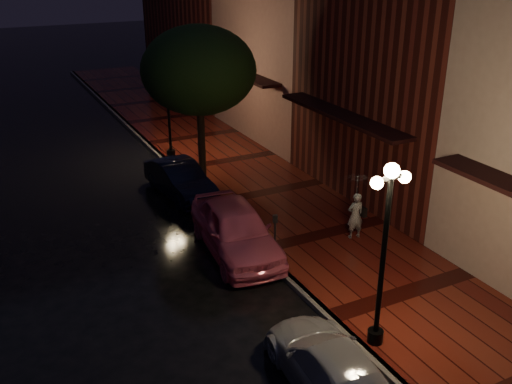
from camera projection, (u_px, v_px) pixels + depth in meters
ground at (260, 254)px, 16.93m from camera, size 120.00×120.00×0.00m
sidewalk at (324, 236)px, 17.84m from camera, size 4.50×60.00×0.15m
curb at (260, 252)px, 16.90m from camera, size 0.25×60.00×0.15m
storefront_mid at (417, 40)px, 19.32m from camera, size 5.00×8.00×11.00m
storefront_far at (296, 39)px, 26.28m from camera, size 5.00×8.00×9.00m
storefront_extra at (212, 9)px, 34.28m from camera, size 5.00×12.00×10.00m
streetlamp_near at (384, 246)px, 11.95m from camera, size 0.96×0.36×4.31m
streetlamp_far at (168, 100)px, 23.44m from camera, size 0.96×0.36×4.31m
street_tree at (199, 73)px, 20.43m from camera, size 4.16×4.16×5.80m
pink_car at (236, 229)px, 16.72m from camera, size 2.26×4.67×1.54m
navy_car at (180, 179)px, 20.70m from camera, size 1.69×3.93×1.26m
silver_car at (331, 368)px, 11.47m from camera, size 1.93×4.10×1.16m
woman_with_umbrella at (357, 197)px, 17.06m from camera, size 0.85×0.87×2.06m
parking_meter at (275, 232)px, 16.10m from camera, size 0.15×0.12×1.35m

